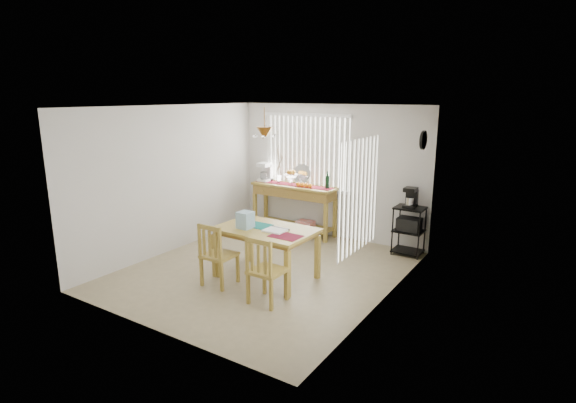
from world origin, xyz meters
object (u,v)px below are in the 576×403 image
Objects in this scene: chair_left at (217,255)px; cart_items at (411,198)px; sideboard at (294,197)px; wire_cart at (409,226)px; dining_table at (266,234)px; chair_right at (266,271)px.

cart_items is at bearing 55.43° from chair_left.
sideboard is 2.85m from chair_left.
chair_left is (-1.96, -2.83, -0.05)m from wire_cart.
sideboard is 1.86× the size of chair_left.
sideboard is at bearing -179.49° from wire_cart.
cart_items is (2.36, 0.03, 0.27)m from sideboard.
sideboard is 2.34m from dining_table.
sideboard is 1.86× the size of chair_right.
wire_cart is 2.43× the size of cart_items.
cart_items reaches higher than wire_cart.
chair_right is at bearing -54.89° from dining_table.
wire_cart is 3.10m from chair_right.
sideboard reaches higher than chair_right.
chair_left reaches higher than chair_right.
chair_right reaches higher than dining_table.
cart_items reaches higher than sideboard.
chair_left is (0.41, -2.81, -0.28)m from sideboard.
cart_items is at bearing 0.73° from sideboard.
dining_table is 0.92m from chair_right.
chair_left is at bearing -124.57° from cart_items.
chair_left is at bearing 173.53° from chair_right.
sideboard is at bearing 114.97° from chair_right.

